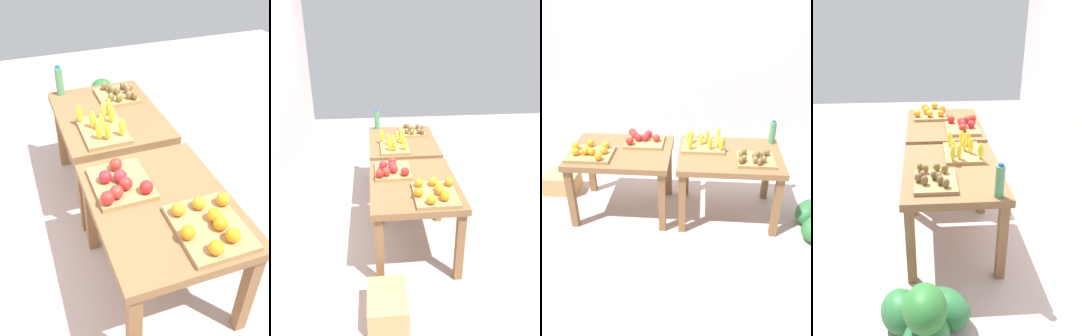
% 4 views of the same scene
% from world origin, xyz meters
% --- Properties ---
extents(ground_plane, '(8.00, 8.00, 0.00)m').
position_xyz_m(ground_plane, '(0.00, 0.00, 0.00)').
color(ground_plane, '#B5A49D').
extents(display_table_left, '(1.04, 0.80, 0.73)m').
position_xyz_m(display_table_left, '(-0.56, 0.00, 0.63)').
color(display_table_left, brown).
rests_on(display_table_left, ground_plane).
extents(display_table_right, '(1.04, 0.80, 0.73)m').
position_xyz_m(display_table_right, '(0.56, 0.00, 0.63)').
color(display_table_right, brown).
rests_on(display_table_right, ground_plane).
extents(orange_bin, '(0.44, 0.37, 0.11)m').
position_xyz_m(orange_bin, '(-0.83, -0.14, 0.77)').
color(orange_bin, '#A37E4C').
rests_on(orange_bin, display_table_left).
extents(apple_bin, '(0.41, 0.35, 0.11)m').
position_xyz_m(apple_bin, '(-0.36, 0.19, 0.77)').
color(apple_bin, '#A37E4C').
rests_on(apple_bin, display_table_left).
extents(banana_crate, '(0.44, 0.32, 0.17)m').
position_xyz_m(banana_crate, '(0.29, 0.11, 0.78)').
color(banana_crate, '#A37E4C').
rests_on(banana_crate, display_table_right).
extents(kiwi_bin, '(0.36, 0.32, 0.10)m').
position_xyz_m(kiwi_bin, '(0.79, -0.15, 0.77)').
color(kiwi_bin, '#A37E4C').
rests_on(kiwi_bin, display_table_right).
extents(water_bottle, '(0.07, 0.07, 0.26)m').
position_xyz_m(water_bottle, '(1.01, 0.29, 0.86)').
color(water_bottle, '#4C8C59').
rests_on(water_bottle, display_table_right).
extents(watermelon_pile, '(0.65, 0.69, 0.52)m').
position_xyz_m(watermelon_pile, '(1.54, -0.25, 0.19)').
color(watermelon_pile, '#296A3B').
rests_on(watermelon_pile, ground_plane).
extents(cardboard_produce_box, '(0.40, 0.30, 0.23)m').
position_xyz_m(cardboard_produce_box, '(-1.39, 0.30, 0.11)').
color(cardboard_produce_box, tan).
rests_on(cardboard_produce_box, ground_plane).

